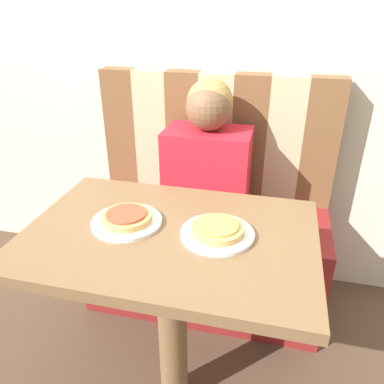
% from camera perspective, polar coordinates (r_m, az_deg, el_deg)
% --- Properties ---
extents(wall_back, '(7.00, 0.05, 2.60)m').
position_cam_1_polar(wall_back, '(1.77, 4.87, 25.48)').
color(wall_back, beige).
rests_on(wall_back, ground_plane).
extents(booth_seat, '(1.08, 0.49, 0.49)m').
position_cam_1_polar(booth_seat, '(1.84, 2.09, -9.61)').
color(booth_seat, maroon).
rests_on(booth_seat, ground_plane).
extents(booth_backrest, '(1.08, 0.09, 0.58)m').
position_cam_1_polar(booth_backrest, '(1.76, 3.69, 8.40)').
color(booth_backrest, brown).
rests_on(booth_backrest, booth_seat).
extents(dining_table, '(0.86, 0.59, 0.74)m').
position_cam_1_polar(dining_table, '(1.18, -3.27, -11.04)').
color(dining_table, brown).
rests_on(dining_table, ground_plane).
extents(person, '(0.36, 0.23, 0.59)m').
position_cam_1_polar(person, '(1.59, 2.43, 5.81)').
color(person, red).
rests_on(person, booth_seat).
extents(plate_left, '(0.21, 0.21, 0.01)m').
position_cam_1_polar(plate_left, '(1.16, -9.92, -4.50)').
color(plate_left, white).
rests_on(plate_left, dining_table).
extents(plate_right, '(0.21, 0.21, 0.01)m').
position_cam_1_polar(plate_right, '(1.09, 3.86, -6.37)').
color(plate_right, white).
rests_on(plate_right, dining_table).
extents(pizza_left, '(0.15, 0.15, 0.03)m').
position_cam_1_polar(pizza_left, '(1.15, -9.99, -3.75)').
color(pizza_left, tan).
rests_on(pizza_left, plate_left).
extents(pizza_right, '(0.15, 0.15, 0.03)m').
position_cam_1_polar(pizza_right, '(1.08, 3.89, -5.58)').
color(pizza_right, tan).
rests_on(pizza_right, plate_right).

